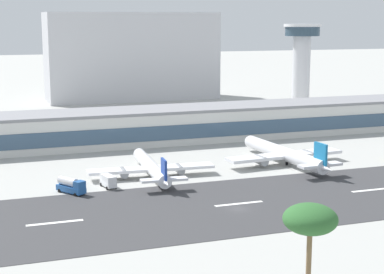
{
  "coord_description": "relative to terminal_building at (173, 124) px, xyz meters",
  "views": [
    {
      "loc": [
        -54.57,
        -124.79,
        42.03
      ],
      "look_at": [
        4.37,
        44.22,
        8.61
      ],
      "focal_mm": 58.03,
      "sensor_mm": 36.0,
      "label": 1
    }
  ],
  "objects": [
    {
      "name": "distant_hotel_block",
      "position": [
        15.47,
        122.12,
        17.39
      ],
      "size": [
        91.78,
        28.5,
        46.75
      ],
      "primitive_type": "cube",
      "color": "#BCBCC1",
      "rests_on": "ground_plane"
    },
    {
      "name": "airliner_blue_tail_gate_1",
      "position": [
        20.5,
        -47.34,
        -2.91
      ],
      "size": [
        37.7,
        46.15,
        9.63
      ],
      "rotation": [
        0.0,
        0.0,
        1.65
      ],
      "color": "silver",
      "rests_on": "ground_plane"
    },
    {
      "name": "airliner_navy_tail_gate_0",
      "position": [
        -21.4,
        -49.04,
        -3.34
      ],
      "size": [
        35.08,
        39.73,
        8.29
      ],
      "rotation": [
        0.0,
        0.0,
        1.51
      ],
      "color": "white",
      "rests_on": "ground_plane"
    },
    {
      "name": "control_tower",
      "position": [
        72.45,
        38.51,
        19.34
      ],
      "size": [
        16.55,
        16.55,
        40.92
      ],
      "color": "silver",
      "rests_on": "ground_plane"
    },
    {
      "name": "runway_centreline_dash_4",
      "position": [
        -8.93,
        -79.73,
        -5.9
      ],
      "size": [
        12.0,
        1.2,
        0.01
      ],
      "primitive_type": "cube",
      "color": "white",
      "rests_on": "runway_strip"
    },
    {
      "name": "runway_centreline_dash_5",
      "position": [
        27.85,
        -79.73,
        -5.9
      ],
      "size": [
        12.0,
        1.2,
        0.01
      ],
      "primitive_type": "cube",
      "color": "white",
      "rests_on": "runway_strip"
    },
    {
      "name": "service_box_truck_1",
      "position": [
        -34.79,
        -55.17,
        -4.19
      ],
      "size": [
        3.56,
        6.34,
        3.25
      ],
      "rotation": [
        0.0,
        0.0,
        1.75
      ],
      "color": "white",
      "rests_on": "ground_plane"
    },
    {
      "name": "service_fuel_truck_0",
      "position": [
        -44.65,
        -57.7,
        -3.95
      ],
      "size": [
        6.73,
        8.58,
        3.95
      ],
      "rotation": [
        0.0,
        0.0,
        5.28
      ],
      "color": "#23569E",
      "rests_on": "ground_plane"
    },
    {
      "name": "terminal_building",
      "position": [
        0.0,
        0.0,
        0.0
      ],
      "size": [
        216.39,
        21.18,
        11.95
      ],
      "color": "silver",
      "rests_on": "ground_plane"
    },
    {
      "name": "runway_centreline_dash_3",
      "position": [
        -51.34,
        -79.73,
        -5.9
      ],
      "size": [
        12.0,
        1.2,
        0.01
      ],
      "primitive_type": "cube",
      "color": "white",
      "rests_on": "runway_strip"
    },
    {
      "name": "ground_plane",
      "position": [
        -10.71,
        -83.17,
        -5.98
      ],
      "size": [
        1400.0,
        1400.0,
        0.0
      ],
      "primitive_type": "plane",
      "color": "#A8A8A3"
    },
    {
      "name": "palm_tree_2",
      "position": [
        -22.7,
        -135.67,
        8.87
      ],
      "size": [
        7.7,
        7.7,
        17.22
      ],
      "color": "brown",
      "rests_on": "ground_plane"
    },
    {
      "name": "runway_strip",
      "position": [
        -10.71,
        -79.73,
        -5.94
      ],
      "size": [
        800.0,
        42.6,
        0.08
      ],
      "primitive_type": "cube",
      "color": "#38383A",
      "rests_on": "ground_plane"
    }
  ]
}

